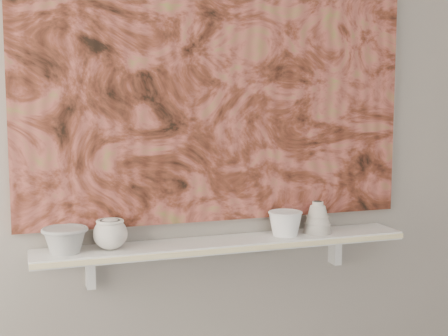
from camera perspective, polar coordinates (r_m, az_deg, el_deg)
name	(u,v)px	position (r m, az deg, el deg)	size (l,w,h in m)	color
wall_back	(218,125)	(2.35, -0.55, 3.94)	(3.60, 3.60, 0.00)	gray
shelf	(226,244)	(2.32, 0.21, -6.96)	(1.40, 0.18, 0.03)	white
shelf_stripe	(235,250)	(2.24, 0.99, -7.49)	(1.40, 0.01, 0.02)	beige
bracket_left	(90,271)	(2.30, -12.13, -9.20)	(0.03, 0.06, 0.12)	white
bracket_right	(335,249)	(2.59, 10.11, -7.32)	(0.03, 0.06, 0.12)	white
painting	(219,74)	(2.33, -0.44, 8.59)	(1.50, 0.03, 1.10)	brown
house_motif	(328,153)	(2.51, 9.45, 1.33)	(0.09, 0.00, 0.08)	black
bowl_grey	(65,240)	(2.19, -14.34, -6.37)	(0.16, 0.16, 0.09)	gray
cup_cream	(110,234)	(2.21, -10.36, -5.94)	(0.12, 0.12, 0.11)	beige
bell_vessel	(318,217)	(2.45, 8.55, -4.46)	(0.11, 0.11, 0.12)	beige
bowl_white	(285,223)	(2.39, 5.62, -5.04)	(0.13, 0.13, 0.10)	white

